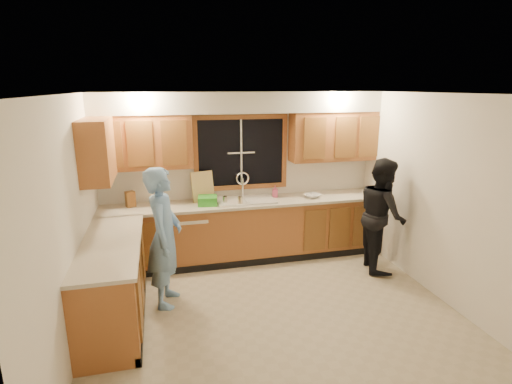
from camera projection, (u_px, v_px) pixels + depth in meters
floor at (275, 313)px, 4.68m from camera, size 4.20×4.20×0.00m
ceiling at (278, 94)px, 4.04m from camera, size 4.20×4.20×0.00m
wall_back at (241, 175)px, 6.14m from camera, size 4.20×0.00×4.20m
wall_left at (70, 227)px, 3.87m from camera, size 0.00×3.80×3.80m
wall_right at (442, 199)px, 4.84m from camera, size 0.00×3.80×3.80m
base_cabinets_back at (246, 231)px, 6.07m from camera, size 4.20×0.60×0.88m
base_cabinets_left at (113, 283)px, 4.48m from camera, size 0.60×1.90×0.88m
countertop_back at (246, 202)px, 5.94m from camera, size 4.20×0.63×0.04m
countertop_left at (111, 244)px, 4.36m from camera, size 0.63×1.90×0.04m
upper_cabinets_left at (142, 142)px, 5.51m from camera, size 1.35×0.33×0.75m
upper_cabinets_right at (333, 136)px, 6.17m from camera, size 1.35×0.33×0.75m
upper_cabinets_return at (97, 150)px, 4.81m from camera, size 0.33×0.90×0.75m
soffit at (243, 102)px, 5.69m from camera, size 4.20×0.35×0.30m
window_frame at (241, 153)px, 6.04m from camera, size 1.44×0.03×1.14m
sink at (245, 204)px, 5.96m from camera, size 0.86×0.52×0.57m
dishwasher at (190, 238)px, 5.87m from camera, size 0.60×0.56×0.82m
stove at (108, 308)px, 3.94m from camera, size 0.58×0.75×0.90m
man at (164, 237)px, 4.71m from camera, size 0.52×0.69×1.69m
woman at (382, 215)px, 5.66m from camera, size 0.78×0.91×1.62m
knife_block at (130, 199)px, 5.63m from camera, size 0.15×0.14×0.22m
cutting_board at (203, 186)px, 5.89m from camera, size 0.35×0.20×0.44m
dish_crate at (208, 201)px, 5.74m from camera, size 0.30×0.29×0.13m
soap_bottle at (275, 191)px, 6.13m from camera, size 0.11×0.11×0.18m
bowl at (313, 196)px, 6.11m from camera, size 0.31×0.31×0.06m
can_left at (225, 200)px, 5.79m from camera, size 0.07×0.07×0.11m
can_right at (240, 201)px, 5.71m from camera, size 0.09×0.09×0.13m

